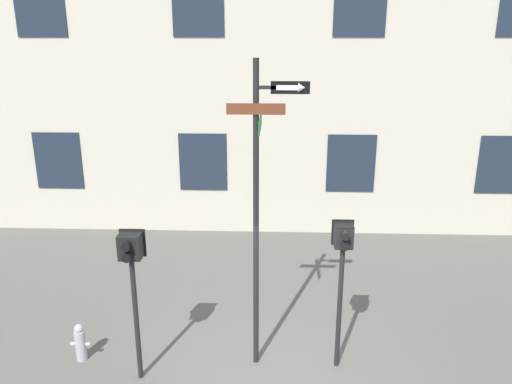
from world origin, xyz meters
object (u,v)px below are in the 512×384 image
at_px(pedestrian_signal_right, 342,258).
at_px(fire_hydrant, 80,343).
at_px(pedestrian_signal_left, 132,265).
at_px(street_sign_pole, 260,199).

distance_m(pedestrian_signal_right, fire_hydrant, 4.64).
height_order(pedestrian_signal_right, fire_hydrant, pedestrian_signal_right).
bearing_deg(pedestrian_signal_left, pedestrian_signal_right, 7.71).
bearing_deg(fire_hydrant, street_sign_pole, 1.15).
xyz_separation_m(street_sign_pole, pedestrian_signal_right, (1.30, -0.05, -0.93)).
distance_m(pedestrian_signal_left, pedestrian_signal_right, 3.24).
bearing_deg(pedestrian_signal_left, fire_hydrant, 159.38).
distance_m(pedestrian_signal_left, fire_hydrant, 2.05).
xyz_separation_m(pedestrian_signal_left, fire_hydrant, (-1.12, 0.42, -1.67)).
distance_m(street_sign_pole, pedestrian_signal_left, 2.17).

